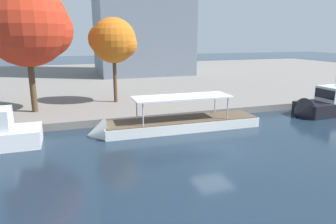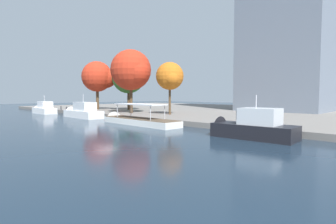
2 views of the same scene
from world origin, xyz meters
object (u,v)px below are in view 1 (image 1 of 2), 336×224
Objects in this scene: tour_boat_2 at (169,126)px; motor_yacht_3 at (327,107)px; tree_1 at (31,26)px; tree_2 at (113,41)px.

tour_boat_2 is 16.18m from motor_yacht_3.
tree_1 is at bearing -34.51° from tour_boat_2.
tour_boat_2 is at bearing -35.99° from tree_1.
tree_1 is 1.32× the size of tree_2.
motor_yacht_3 is 22.10m from tree_2.
tree_1 is at bearing -18.54° from motor_yacht_3.
tour_boat_2 is 1.70× the size of motor_yacht_3.
tour_boat_2 is 11.94m from tree_2.
tree_1 is (-10.11, 7.35, 7.91)m from tour_boat_2.
tree_1 reaches higher than tree_2.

